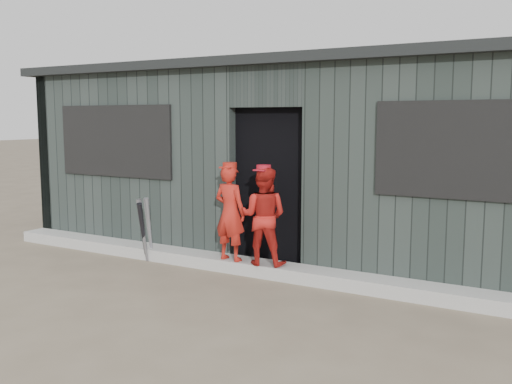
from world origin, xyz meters
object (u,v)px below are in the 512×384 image
Objects in this scene: player_red_right at (264,216)px; player_grey_back at (324,217)px; bat_left at (149,229)px; player_red_left at (230,213)px; bat_mid at (143,230)px; dugout at (315,159)px; bat_right at (143,232)px.

player_grey_back is (0.48, 0.69, -0.07)m from player_red_right.
bat_left is 0.73× the size of player_red_left.
player_red_right is 0.84m from player_grey_back.
dugout is (1.56, 1.94, 0.87)m from bat_mid.
bat_right is 1.29m from player_red_left.
player_red_left is 0.14× the size of dugout.
dugout is (1.57, 1.81, 0.86)m from bat_left.
player_grey_back reaches higher than bat_mid.
player_grey_back is 0.16× the size of dugout.
player_grey_back is (2.18, 0.75, 0.24)m from bat_left.
player_red_right is at bearing -171.30° from player_red_left.
dugout reaches higher than player_grey_back.
player_grey_back is at bearing 18.91° from bat_left.
bat_mid is 1.73m from player_red_right.
bat_mid is (0.01, -0.13, -0.00)m from bat_left.
dugout reaches higher than bat_left.
bat_right is at bearing -83.77° from bat_left.
player_red_left and player_grey_back have the same top height.
bat_right is at bearing 13.49° from player_red_left.
player_red_left reaches higher than bat_right.
dugout is at bearing 51.51° from bat_right.
dugout is (1.55, 1.95, 0.88)m from bat_right.
player_red_left is 1.01× the size of player_red_right.
bat_right is 0.63× the size of player_grey_back.
bat_mid is 0.73× the size of player_red_right.
bat_right is (0.01, -0.01, -0.02)m from bat_mid.
player_grey_back is at bearing -136.14° from player_red_right.
bat_mid is 2.63m from dugout.
player_grey_back is at bearing -60.15° from dugout.
bat_left is 1.72m from player_red_right.
bat_mid is 0.10× the size of dugout.
player_red_left is 1.17m from player_grey_back.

